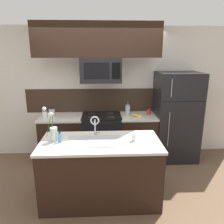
{
  "coord_description": "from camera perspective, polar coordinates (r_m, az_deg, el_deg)",
  "views": [
    {
      "loc": [
        0.01,
        -3.17,
        2.11
      ],
      "look_at": [
        0.17,
        0.27,
        1.16
      ],
      "focal_mm": 35.0,
      "sensor_mm": 36.0,
      "label": 1
    }
  ],
  "objects": [
    {
      "name": "banana_bunch",
      "position": [
        4.24,
        6.65,
        -0.85
      ],
      "size": [
        0.19,
        0.12,
        0.08
      ],
      "color": "yellow",
      "rests_on": "back_counter_right"
    },
    {
      "name": "kitchen_sink",
      "position": [
        3.09,
        -4.5,
        -8.82
      ],
      "size": [
        0.76,
        0.43,
        0.16
      ],
      "color": "#ADAFB5",
      "rests_on": "island_counter"
    },
    {
      "name": "dish_soap_bottle",
      "position": [
        3.09,
        -13.45,
        -6.47
      ],
      "size": [
        0.06,
        0.05,
        0.16
      ],
      "color": "#4C93C6",
      "rests_on": "island_counter"
    },
    {
      "name": "flower_vase",
      "position": [
        3.12,
        -15.16,
        -4.93
      ],
      "size": [
        0.18,
        0.11,
        0.5
      ],
      "color": "silver",
      "rests_on": "island_counter"
    },
    {
      "name": "drinking_glass",
      "position": [
        3.07,
        5.73,
        -6.66
      ],
      "size": [
        0.07,
        0.07,
        0.1
      ],
      "color": "silver",
      "rests_on": "island_counter"
    },
    {
      "name": "back_counter_left",
      "position": [
        4.46,
        -12.81,
        -6.75
      ],
      "size": [
        0.83,
        0.65,
        0.91
      ],
      "color": "black",
      "rests_on": "ground"
    },
    {
      "name": "ground_plane",
      "position": [
        3.81,
        -2.55,
        -18.25
      ],
      "size": [
        10.0,
        10.0,
        0.0
      ],
      "primitive_type": "plane",
      "color": "brown"
    },
    {
      "name": "upper_cabinet_band",
      "position": [
        4.03,
        -3.88,
        18.27
      ],
      "size": [
        2.24,
        0.34,
        0.6
      ],
      "primitive_type": "cube",
      "color": "black"
    },
    {
      "name": "island_counter",
      "position": [
        3.27,
        -2.95,
        -14.98
      ],
      "size": [
        1.67,
        0.82,
        0.91
      ],
      "color": "black",
      "rests_on": "ground"
    },
    {
      "name": "refrigerator",
      "position": [
        4.52,
        16.3,
        -1.12
      ],
      "size": [
        0.82,
        0.74,
        1.75
      ],
      "color": "black",
      "rests_on": "ground"
    },
    {
      "name": "storage_jar_medium",
      "position": [
        4.32,
        -15.43,
        -0.09
      ],
      "size": [
        0.11,
        0.11,
        0.18
      ],
      "color": "silver",
      "rests_on": "back_counter_left"
    },
    {
      "name": "french_press",
      "position": [
        4.31,
        4.11,
        0.55
      ],
      "size": [
        0.09,
        0.09,
        0.27
      ],
      "color": "silver",
      "rests_on": "back_counter_right"
    },
    {
      "name": "sink_faucet",
      "position": [
        3.2,
        -4.48,
        -2.88
      ],
      "size": [
        0.14,
        0.14,
        0.31
      ],
      "color": "#B7BABF",
      "rests_on": "island_counter"
    },
    {
      "name": "back_counter_right",
      "position": [
        4.45,
        6.71,
        -6.51
      ],
      "size": [
        0.71,
        0.65,
        0.91
      ],
      "color": "black",
      "rests_on": "ground"
    },
    {
      "name": "microwave",
      "position": [
        4.06,
        -2.93,
        10.88
      ],
      "size": [
        0.74,
        0.4,
        0.45
      ],
      "color": "black"
    },
    {
      "name": "coffee_tin",
      "position": [
        4.38,
        9.63,
        0.02
      ],
      "size": [
        0.08,
        0.08,
        0.11
      ],
      "primitive_type": "cylinder",
      "color": "#B22D23",
      "rests_on": "back_counter_right"
    },
    {
      "name": "storage_jar_tall",
      "position": [
        4.34,
        -17.16,
        -0.45
      ],
      "size": [
        0.09,
        0.09,
        0.13
      ],
      "color": "silver",
      "rests_on": "back_counter_left"
    },
    {
      "name": "rear_partition",
      "position": [
        4.53,
        0.96,
        5.11
      ],
      "size": [
        5.2,
        0.1,
        2.6
      ],
      "primitive_type": "cube",
      "color": "silver",
      "rests_on": "ground"
    },
    {
      "name": "splash_band",
      "position": [
        4.5,
        -2.82,
        3.06
      ],
      "size": [
        3.04,
        0.01,
        0.48
      ],
      "primitive_type": "cube",
      "color": "#332319",
      "rests_on": "rear_partition"
    },
    {
      "name": "stove_range",
      "position": [
        4.39,
        -2.69,
        -6.66
      ],
      "size": [
        0.76,
        0.64,
        0.93
      ],
      "color": "black",
      "rests_on": "ground"
    }
  ]
}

